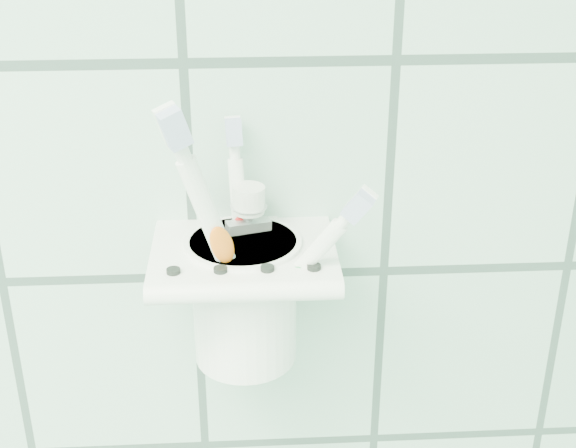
# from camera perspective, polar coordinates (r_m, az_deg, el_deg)

# --- Properties ---
(holder_bracket) EXTENTS (0.14, 0.11, 0.04)m
(holder_bracket) POSITION_cam_1_polar(r_m,az_deg,el_deg) (0.60, -3.16, -2.40)
(holder_bracket) COLOR white
(holder_bracket) RESTS_ON wall_back
(cup) EXTENTS (0.09, 0.09, 0.10)m
(cup) POSITION_cam_1_polar(r_m,az_deg,el_deg) (0.62, -3.12, -5.06)
(cup) COLOR white
(cup) RESTS_ON holder_bracket
(toothbrush_pink) EXTENTS (0.07, 0.05, 0.22)m
(toothbrush_pink) POSITION_cam_1_polar(r_m,az_deg,el_deg) (0.58, -1.90, 0.14)
(toothbrush_pink) COLOR white
(toothbrush_pink) RESTS_ON cup
(toothbrush_blue) EXTENTS (0.02, 0.03, 0.18)m
(toothbrush_blue) POSITION_cam_1_polar(r_m,az_deg,el_deg) (0.61, -3.05, -0.93)
(toothbrush_blue) COLOR white
(toothbrush_blue) RESTS_ON cup
(toothbrush_orange) EXTENTS (0.09, 0.06, 0.18)m
(toothbrush_orange) POSITION_cam_1_polar(r_m,az_deg,el_deg) (0.59, -4.50, -1.04)
(toothbrush_orange) COLOR white
(toothbrush_orange) RESTS_ON cup
(toothpaste_tube) EXTENTS (0.04, 0.04, 0.13)m
(toothpaste_tube) POSITION_cam_1_polar(r_m,az_deg,el_deg) (0.62, -3.09, -1.95)
(toothpaste_tube) COLOR silver
(toothpaste_tube) RESTS_ON cup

